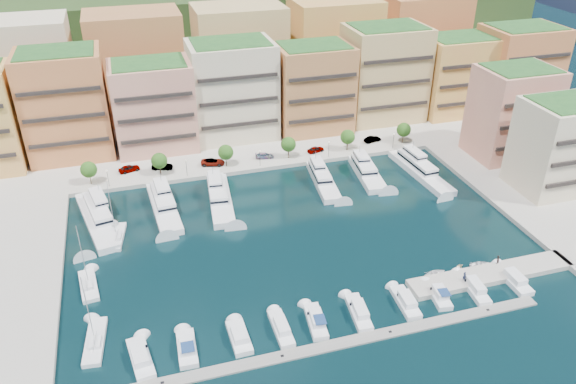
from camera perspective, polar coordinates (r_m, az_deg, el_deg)
The scene contains 60 objects.
ground at distance 113.74m, azimuth 1.03°, elevation -4.66°, with size 400.00×400.00×0.00m, color black.
north_quay at distance 166.89m, azimuth -5.45°, elevation 6.98°, with size 220.00×64.00×2.00m, color #9E998E.
hillside at distance 211.37m, azimuth -8.19°, elevation 11.77°, with size 240.00×40.00×58.00m, color #213A18.
south_pontoon at distance 91.20m, azimuth 5.05°, elevation -15.22°, with size 72.00×2.20×0.35m, color gray.
finger_pier at distance 110.10m, azimuth 19.88°, elevation -8.06°, with size 32.00×5.00×2.00m, color #9E998E.
apartment_1 at distance 150.63m, azimuth -21.66°, elevation 8.27°, with size 20.00×16.50×26.80m.
apartment_2 at distance 148.77m, azimuth -13.49°, elevation 8.49°, with size 20.00×15.50×22.80m.
apartment_3 at distance 152.40m, azimuth -5.65°, elevation 10.29°, with size 22.00×16.50×25.80m.
apartment_4 at distance 156.30m, azimuth 2.57°, elevation 10.52°, with size 20.00×15.50×23.80m.
apartment_5 at distance 165.74m, azimuth 9.72°, elevation 11.81°, with size 22.00×16.50×26.80m.
apartment_6 at distance 175.25m, azimuth 16.58°, elevation 11.30°, with size 20.00×15.50×22.80m.
apartment_7 at distance 184.85m, azimuth 22.32°, elevation 11.58°, with size 22.00×16.50×24.80m.
apartment_east_a at distance 151.29m, azimuth 21.80°, elevation 7.51°, with size 18.00×14.50×22.80m.
apartment_east_b at distance 139.23m, azimuth 26.00°, elevation 4.26°, with size 18.00×14.50×20.80m.
backblock_0 at distance 172.28m, azimuth -25.12°, elevation 10.72°, with size 26.00×18.00×30.00m, color beige.
backblock_1 at distance 170.32m, azimuth -15.02°, elevation 12.31°, with size 26.00×18.00×30.00m, color #B67244.
backblock_2 at distance 173.60m, azimuth -4.88°, elevation 13.52°, with size 26.00×18.00×30.00m, color tan.
backblock_3 at distance 181.84m, azimuth 4.68°, elevation 14.28°, with size 26.00×18.00×30.00m, color #D78A4E.
backblock_4 at distance 194.40m, azimuth 13.25°, elevation 14.64°, with size 26.00×18.00×30.00m, color #C57341.
tree_0 at distance 136.93m, azimuth -19.59°, elevation 2.15°, with size 3.80×3.80×5.65m.
tree_1 at distance 136.55m, azimuth -12.95°, elevation 3.11°, with size 3.80×3.80×5.65m.
tree_2 at distance 138.04m, azimuth -6.35°, elevation 4.03°, with size 3.80×3.80×5.65m.
tree_3 at distance 141.34m, azimuth 0.04°, elevation 4.86°, with size 3.80×3.80×5.65m.
tree_4 at distance 146.33m, azimuth 6.08°, elevation 5.59°, with size 3.80×3.80×5.65m.
tree_5 at distance 152.83m, azimuth 11.68°, elevation 6.20°, with size 3.80×3.80×5.65m.
lamppost_0 at distance 135.00m, azimuth -17.86°, elevation 1.62°, with size 0.30×0.30×4.20m.
lamppost_1 at distance 135.24m, azimuth -10.30°, elevation 2.70°, with size 0.30×0.30×4.20m.
lamppost_2 at distance 137.85m, azimuth -2.88°, elevation 3.72°, with size 0.30×0.30×4.20m.
lamppost_3 at distance 142.70m, azimuth 4.17°, elevation 4.62°, with size 0.30×0.30×4.20m.
lamppost_4 at distance 149.58m, azimuth 10.68°, elevation 5.39°, with size 0.30×0.30×4.20m.
yacht_0 at distance 124.86m, azimuth -18.91°, elevation -2.37°, with size 9.07×24.43×7.30m.
yacht_1 at distance 125.46m, azimuth -12.53°, elevation -1.26°, with size 6.09×21.92×7.30m.
yacht_2 at distance 126.39m, azimuth -6.98°, elevation -0.41°, with size 6.74×22.18×7.30m.
yacht_4 at distance 132.98m, azimuth 3.52°, elevation 1.33°, with size 6.32×19.46×7.30m.
yacht_5 at distance 137.46m, azimuth 7.95°, elevation 2.15°, with size 6.77×18.20×7.30m.
yacht_6 at distance 140.72m, azimuth 13.14°, elevation 2.30°, with size 6.04×24.00×7.30m.
cruiser_0 at distance 90.92m, azimuth -14.73°, elevation -16.03°, with size 4.00×9.12×2.55m.
cruiser_1 at distance 90.87m, azimuth -10.23°, elevation -15.38°, with size 3.11×7.81×2.66m.
cruiser_2 at distance 91.55m, azimuth -4.97°, elevation -14.52°, with size 3.01×7.51×2.55m.
cruiser_3 at distance 92.64m, azimuth -0.69°, elevation -13.72°, with size 2.41×8.42×2.55m.
cruiser_4 at distance 93.95m, azimuth 2.86°, elevation -12.99°, with size 3.46×8.42×2.66m.
cruiser_5 at distance 96.18m, azimuth 7.20°, elevation -12.04°, with size 3.51×9.08×2.55m.
cruiser_6 at distance 99.37m, azimuth 11.87°, elevation -10.92°, with size 3.21×8.38×2.55m.
cruiser_7 at distance 102.07m, azimuth 15.06°, elevation -10.11°, with size 3.47×7.39×2.66m.
cruiser_8 at distance 105.43m, azimuth 18.35°, elevation -9.25°, with size 3.27×9.12×2.55m.
cruiser_9 at distance 109.77m, azimuth 21.91°, elevation -8.27°, with size 2.84×8.77×2.55m.
sailboat_2 at distance 118.35m, azimuth -16.99°, elevation -4.44°, with size 4.26×9.86×13.20m.
sailboat_1 at distance 107.00m, azimuth -19.59°, elevation -9.02°, with size 3.77×9.25×13.20m.
sailboat_0 at distance 95.74m, azimuth -18.99°, elevation -14.23°, with size 3.96×10.50×13.20m.
tender_2 at distance 111.61m, azimuth 18.98°, elevation -7.03°, with size 2.94×4.12×0.85m, color white.
tender_1 at distance 110.27m, azimuth 17.05°, elevation -7.18°, with size 1.33×1.54×0.81m, color beige.
tender_0 at distance 106.95m, azimuth 14.77°, elevation -8.06°, with size 3.04×4.25×0.88m, color white.
car_0 at distance 141.22m, azimuth -15.85°, elevation 2.32°, with size 2.03×5.05×1.72m, color gray.
car_1 at distance 140.39m, azimuth -12.67°, elevation 2.58°, with size 1.74×5.00×1.65m, color gray.
car_2 at distance 140.29m, azimuth -7.65°, elevation 3.04°, with size 2.69×5.83×1.62m, color gray.
car_3 at distance 142.65m, azimuth -2.40°, elevation 3.71°, with size 1.90×4.67×1.36m, color gray.
car_4 at distance 145.85m, azimuth 2.83°, elevation 4.35°, with size 1.82×4.53×1.54m, color gray.
car_5 at distance 153.09m, azimuth 8.58°, elevation 5.33°, with size 1.65×4.72×1.56m, color gray.
person_0 at distance 105.38m, azimuth 17.49°, elevation -8.15°, with size 0.68×0.45×1.87m, color #242C48.
person_1 at distance 111.59m, azimuth 20.50°, elevation -6.45°, with size 0.82×0.64×1.69m, color #442D28.
Camera 1 is at (-28.80, -89.27, 64.33)m, focal length 35.00 mm.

